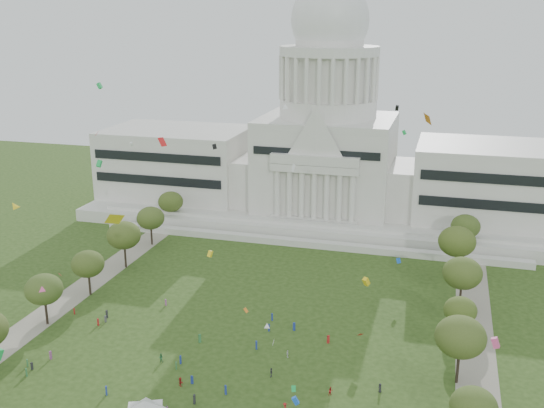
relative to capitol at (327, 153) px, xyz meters
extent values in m
plane|color=#284214|center=(0.00, -113.59, -22.30)|extent=(400.00, 400.00, 0.00)
cube|color=silver|center=(0.00, 1.41, -20.30)|extent=(160.00, 60.00, 4.00)
cube|color=silver|center=(0.00, -31.59, -21.30)|extent=(130.00, 3.00, 2.00)
cube|color=silver|center=(0.00, -23.59, -19.80)|extent=(140.00, 3.00, 5.00)
cube|color=silver|center=(-55.00, 0.41, -7.30)|extent=(50.00, 34.00, 22.00)
cube|color=silver|center=(55.00, 0.41, -7.30)|extent=(50.00, 34.00, 22.00)
cube|color=silver|center=(-27.00, -1.59, -10.30)|extent=(12.00, 26.00, 16.00)
cube|color=silver|center=(27.00, -1.59, -10.30)|extent=(12.00, 26.00, 16.00)
cube|color=silver|center=(0.00, 0.41, -4.30)|extent=(44.00, 38.00, 28.00)
cube|color=silver|center=(0.00, -19.59, -1.10)|extent=(28.00, 3.00, 2.40)
cube|color=black|center=(-55.00, -16.79, -5.30)|extent=(46.00, 0.40, 11.00)
cube|color=black|center=(55.00, -16.79, -5.30)|extent=(46.00, 0.40, 11.00)
cylinder|color=silver|center=(0.00, 0.41, 15.10)|extent=(32.00, 32.00, 6.00)
cylinder|color=silver|center=(0.00, 0.41, 25.10)|extent=(28.00, 28.00, 14.00)
cylinder|color=silver|center=(0.00, 0.41, 33.60)|extent=(32.40, 32.40, 3.00)
cylinder|color=silver|center=(0.00, 0.41, 39.10)|extent=(22.00, 22.00, 8.00)
ellipsoid|color=silver|center=(0.00, 0.41, 43.10)|extent=(25.00, 25.00, 26.20)
cube|color=gray|center=(-48.00, -83.59, -22.28)|extent=(8.00, 160.00, 0.04)
cube|color=gray|center=(48.00, -83.59, -22.28)|extent=(8.00, 160.00, 0.04)
ellipsoid|color=#364E1B|center=(46.22, -115.34, -14.62)|extent=(7.58, 7.58, 6.20)
cylinder|color=black|center=(-45.04, -96.29, -19.56)|extent=(0.56, 0.56, 5.47)
ellipsoid|color=#38511E|center=(-45.04, -96.29, -13.77)|extent=(8.42, 8.42, 6.89)
cylinder|color=black|center=(44.17, -96.15, -19.19)|extent=(0.56, 0.56, 6.20)
ellipsoid|color=#3B4C1C|center=(44.17, -96.15, -12.62)|extent=(9.55, 9.55, 7.82)
cylinder|color=black|center=(-44.09, -79.67, -19.66)|extent=(0.56, 0.56, 5.27)
ellipsoid|color=#364A19|center=(-44.09, -79.67, -14.07)|extent=(8.12, 8.12, 6.65)
cylinder|color=black|center=(44.40, -79.10, -20.02)|extent=(0.56, 0.56, 4.56)
ellipsoid|color=#3A4F17|center=(44.40, -79.10, -15.19)|extent=(7.01, 7.01, 5.74)
cylinder|color=black|center=(-44.08, -61.17, -19.28)|extent=(0.56, 0.56, 6.03)
ellipsoid|color=#3C4E19|center=(-44.08, -61.17, -12.89)|extent=(9.29, 9.29, 7.60)
cylinder|color=black|center=(44.76, -63.55, -19.31)|extent=(0.56, 0.56, 5.97)
ellipsoid|color=#3B4F1B|center=(44.76, -63.55, -12.99)|extent=(9.19, 9.19, 7.52)
cylinder|color=black|center=(-45.22, -42.58, -19.59)|extent=(0.56, 0.56, 5.41)
ellipsoid|color=#3B4F1B|center=(-45.22, -42.58, -13.86)|extent=(8.33, 8.33, 6.81)
cylinder|color=black|center=(43.49, -43.40, -19.11)|extent=(0.56, 0.56, 6.37)
ellipsoid|color=#3E5117|center=(43.49, -43.40, -12.35)|extent=(9.82, 9.82, 8.03)
cylinder|color=black|center=(-46.87, -24.45, -19.64)|extent=(0.56, 0.56, 5.32)
ellipsoid|color=#324614|center=(-46.87, -24.45, -14.00)|extent=(8.19, 8.19, 6.70)
cylinder|color=black|center=(45.96, -25.46, -19.56)|extent=(0.56, 0.56, 5.47)
ellipsoid|color=#314617|center=(45.96, -25.46, -13.77)|extent=(8.42, 8.42, 6.89)
cylinder|color=#4C4C4C|center=(-9.83, -120.94, -21.08)|extent=(0.12, 0.12, 2.44)
pyramid|color=silver|center=(-7.10, -123.67, -18.69)|extent=(10.78, 10.78, 1.95)
imported|color=#26262B|center=(30.49, -103.25, -21.41)|extent=(0.95, 1.03, 1.77)
imported|color=#B21E1E|center=(21.87, -106.75, -21.43)|extent=(0.96, 0.96, 1.73)
imported|color=#B21E1E|center=(15.02, -113.91, -21.41)|extent=(0.98, 1.28, 1.76)
imported|color=#4C4C51|center=(9.64, -103.66, -21.35)|extent=(0.97, 1.26, 1.90)
imported|color=#B21E1E|center=(-5.96, -111.35, -21.39)|extent=(1.68, 1.65, 1.82)
imported|color=#33723F|center=(-13.21, -104.42, -21.34)|extent=(1.02, 0.73, 1.91)
imported|color=silver|center=(10.94, -95.94, -21.46)|extent=(0.83, 1.10, 1.67)
cube|color=#26262B|center=(-36.45, -113.96, -21.50)|extent=(0.43, 0.49, 1.59)
cube|color=navy|center=(3.16, -111.61, -21.40)|extent=(0.51, 0.56, 1.80)
cube|color=#B21E1E|center=(17.81, -87.80, -21.40)|extent=(0.55, 0.54, 1.80)
cube|color=#994C8C|center=(-35.27, -109.44, -21.41)|extent=(0.34, 0.50, 1.77)
cube|color=#26262B|center=(-33.54, -90.06, -21.34)|extent=(0.36, 0.53, 1.92)
cube|color=#33723F|center=(-36.01, -116.28, -21.44)|extent=(0.52, 0.52, 1.70)
cube|color=#994C8C|center=(-23.27, -80.28, -21.51)|extent=(0.49, 0.47, 1.58)
cube|color=#B21E1E|center=(-41.93, -90.28, -21.55)|extent=(0.45, 0.45, 1.49)
cube|color=#26262B|center=(-1.24, -115.97, -21.38)|extent=(0.35, 0.51, 1.83)
cube|color=navy|center=(9.47, -84.26, -21.35)|extent=(0.51, 0.33, 1.89)
cube|color=navy|center=(3.82, -94.36, -21.36)|extent=(0.48, 0.58, 1.87)
cube|color=#33723F|center=(-8.64, -94.92, -21.33)|extent=(0.59, 0.59, 1.94)
cube|color=navy|center=(-17.91, -117.74, -21.40)|extent=(0.49, 0.55, 1.78)
cube|color=navy|center=(-4.16, -110.04, -21.47)|extent=(0.49, 0.37, 1.65)
cube|color=navy|center=(-9.14, -103.98, -21.41)|extent=(0.39, 0.52, 1.77)
cube|color=navy|center=(4.19, -86.03, -21.47)|extent=(0.30, 0.45, 1.64)
cube|color=navy|center=(3.47, -80.95, -21.42)|extent=(0.47, 0.54, 1.74)
cube|color=#33723F|center=(-9.17, -106.07, -21.51)|extent=(0.41, 0.49, 1.57)
cube|color=#33723F|center=(-38.03, -113.21, -21.50)|extent=(0.46, 0.50, 1.60)
cube|color=#B21E1E|center=(-33.62, -93.82, -21.47)|extent=(0.51, 0.48, 1.65)
cube|color=#4C4C51|center=(-32.78, -91.99, -21.49)|extent=(0.36, 0.48, 1.61)
camera|label=1|loc=(38.92, -207.78, 44.97)|focal=42.00mm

